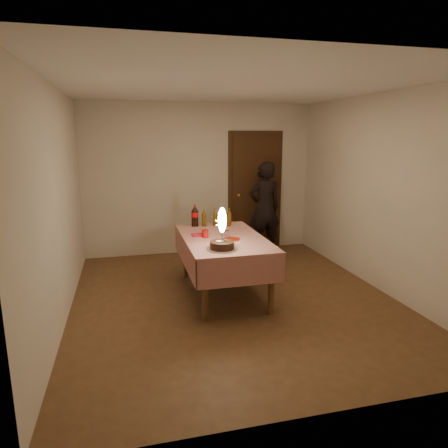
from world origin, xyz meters
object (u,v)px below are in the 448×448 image
(dining_table, at_px, (223,244))
(red_cup, at_px, (205,234))
(cola_bottle, at_px, (195,216))
(amber_bottle_right, at_px, (229,218))
(birthday_cake, at_px, (222,239))
(red_plate, at_px, (231,239))
(photographer, at_px, (264,208))
(clear_cup, at_px, (227,234))
(amber_bottle_mid, at_px, (215,218))
(amber_bottle_left, at_px, (204,218))

(dining_table, xyz_separation_m, red_cup, (-0.23, 0.02, 0.15))
(cola_bottle, distance_m, amber_bottle_right, 0.49)
(birthday_cake, distance_m, amber_bottle_right, 1.21)
(red_plate, height_order, photographer, photographer)
(clear_cup, relative_size, amber_bottle_mid, 0.35)
(dining_table, xyz_separation_m, red_plate, (0.07, -0.15, 0.11))
(amber_bottle_right, xyz_separation_m, photographer, (0.90, 1.02, -0.08))
(amber_bottle_left, bearing_deg, birthday_cake, -91.30)
(amber_bottle_left, relative_size, photographer, 0.16)
(birthday_cake, distance_m, red_plate, 0.46)
(amber_bottle_right, relative_size, photographer, 0.16)
(amber_bottle_right, bearing_deg, birthday_cake, -108.47)
(amber_bottle_mid, bearing_deg, birthday_cake, -98.95)
(dining_table, relative_size, amber_bottle_left, 6.75)
(amber_bottle_mid, distance_m, photographer, 1.46)
(red_cup, relative_size, amber_bottle_left, 0.39)
(clear_cup, bearing_deg, red_plate, -74.70)
(red_cup, relative_size, amber_bottle_right, 0.39)
(dining_table, distance_m, amber_bottle_left, 0.72)
(amber_bottle_left, bearing_deg, red_cup, -99.78)
(amber_bottle_mid, bearing_deg, amber_bottle_right, -17.89)
(birthday_cake, xyz_separation_m, amber_bottle_right, (0.38, 1.15, 0.00))
(amber_bottle_mid, xyz_separation_m, photographer, (1.10, 0.96, -0.08))
(birthday_cake, distance_m, amber_bottle_mid, 1.23)
(cola_bottle, xyz_separation_m, amber_bottle_mid, (0.29, -0.04, -0.03))
(dining_table, bearing_deg, birthday_cake, -104.87)
(red_plate, bearing_deg, amber_bottle_left, 102.72)
(red_plate, xyz_separation_m, red_cup, (-0.30, 0.18, 0.05))
(cola_bottle, bearing_deg, red_plate, -69.87)
(dining_table, bearing_deg, amber_bottle_right, 68.36)
(amber_bottle_right, bearing_deg, amber_bottle_left, 168.30)
(birthday_cake, xyz_separation_m, clear_cup, (0.18, 0.51, -0.07))
(birthday_cake, bearing_deg, red_cup, 98.45)
(amber_bottle_right, bearing_deg, cola_bottle, 168.26)
(dining_table, relative_size, red_plate, 7.82)
(amber_bottle_mid, bearing_deg, clear_cup, -90.59)
(dining_table, bearing_deg, amber_bottle_left, 99.96)
(amber_bottle_right, distance_m, amber_bottle_mid, 0.20)
(cola_bottle, bearing_deg, clear_cup, -69.16)
(birthday_cake, bearing_deg, dining_table, 75.13)
(red_cup, relative_size, photographer, 0.06)
(red_plate, relative_size, photographer, 0.14)
(dining_table, relative_size, cola_bottle, 5.42)
(cola_bottle, relative_size, photographer, 0.20)
(red_plate, height_order, amber_bottle_mid, amber_bottle_mid)
(dining_table, xyz_separation_m, birthday_cake, (-0.15, -0.55, 0.22))
(red_plate, bearing_deg, dining_table, 113.93)
(birthday_cake, bearing_deg, amber_bottle_right, 71.53)
(cola_bottle, xyz_separation_m, photographer, (1.39, 0.92, -0.11))
(red_plate, xyz_separation_m, amber_bottle_mid, (-0.02, 0.82, 0.11))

